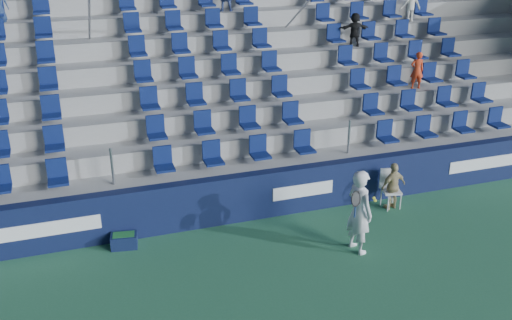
# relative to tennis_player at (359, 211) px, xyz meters

# --- Properties ---
(ground) EXTENTS (70.00, 70.00, 0.00)m
(ground) POSITION_rel_tennis_player_xyz_m (-1.98, -0.98, -0.98)
(ground) COLOR #2D6A46
(ground) RESTS_ON ground
(sponsor_wall) EXTENTS (24.00, 0.32, 1.20)m
(sponsor_wall) POSITION_rel_tennis_player_xyz_m (-1.97, 2.17, -0.38)
(sponsor_wall) COLOR #10193D
(sponsor_wall) RESTS_ON ground
(grandstand) EXTENTS (24.00, 8.17, 6.63)m
(grandstand) POSITION_rel_tennis_player_xyz_m (-1.97, 7.26, 1.16)
(grandstand) COLOR #969792
(grandstand) RESTS_ON ground
(tennis_player) EXTENTS (0.71, 0.79, 1.95)m
(tennis_player) POSITION_rel_tennis_player_xyz_m (0.00, 0.00, 0.00)
(tennis_player) COLOR silver
(tennis_player) RESTS_ON ground
(line_judge_chair) EXTENTS (0.53, 0.55, 1.01)m
(line_judge_chair) POSITION_rel_tennis_player_xyz_m (1.78, 1.67, -0.40)
(line_judge_chair) COLOR white
(line_judge_chair) RESTS_ON ground
(line_judge) EXTENTS (0.77, 0.42, 1.25)m
(line_judge) POSITION_rel_tennis_player_xyz_m (1.78, 1.52, -0.35)
(line_judge) COLOR tan
(line_judge) RESTS_ON ground
(ball_bin) EXTENTS (0.63, 0.47, 0.33)m
(ball_bin) POSITION_rel_tennis_player_xyz_m (-4.93, 1.77, -0.80)
(ball_bin) COLOR #101B3D
(ball_bin) RESTS_ON ground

